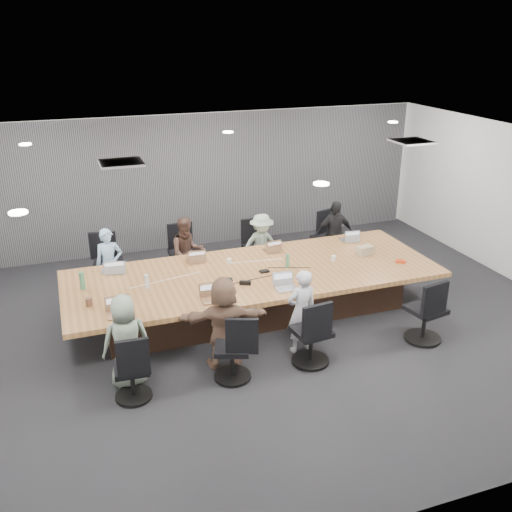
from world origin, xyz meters
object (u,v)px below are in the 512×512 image
object	(u,v)px
conference_table	(254,291)
laptop_5	(213,300)
person_2	(262,246)
laptop_2	(272,249)
chair_3	(325,242)
person_5	(224,323)
person_6	(301,311)
chair_6	(311,337)
person_4	(126,341)
chair_1	(184,258)
laptop_4	(120,315)
person_1	(187,253)
laptop_6	(287,289)
laptop_3	(348,240)
mug_brown	(89,302)
chair_5	(232,353)
person_3	(334,234)
chair_7	(425,314)
canvas_bag	(365,250)
laptop_0	(113,270)
stapler	(245,283)
snack_packet	(401,261)
bottle_green_right	(288,261)
chair_4	(132,373)
laptop_1	(195,260)
bottle_green_left	(82,281)
chair_2	(255,251)
chair_0	(108,268)
person_0	(109,264)
bottle_clear	(147,281)

from	to	relation	value
conference_table	laptop_5	bearing A→B (deg)	-138.65
person_2	laptop_2	size ratio (longest dim) A/B	4.33
chair_3	person_5	distance (m)	4.31
person_5	person_6	size ratio (longest dim) A/B	1.04
chair_6	person_4	world-z (taller)	person_4
chair_1	laptop_4	distance (m)	2.91
person_1	laptop_6	size ratio (longest dim) A/B	4.11
laptop_3	laptop_6	bearing A→B (deg)	46.81
laptop_2	laptop_4	world-z (taller)	same
chair_1	mug_brown	bearing A→B (deg)	48.71
chair_5	chair_6	size ratio (longest dim) A/B	0.95
person_3	person_5	distance (m)	4.06
chair_7	canvas_bag	xyz separation A→B (m)	(-0.04, 1.77, 0.38)
mug_brown	laptop_0	bearing A→B (deg)	68.60
laptop_4	stapler	xyz separation A→B (m)	(1.94, 0.37, 0.02)
person_4	snack_packet	distance (m)	4.77
chair_6	laptop_0	world-z (taller)	chair_6
laptop_6	bottle_green_right	size ratio (longest dim) A/B	1.42
chair_5	chair_4	bearing A→B (deg)	-160.08
laptop_1	snack_packet	size ratio (longest dim) A/B	1.90
chair_3	laptop_3	size ratio (longest dim) A/B	2.73
chair_6	chair_1	bearing A→B (deg)	100.41
laptop_2	bottle_green_left	xyz separation A→B (m)	(-3.28, -0.55, 0.13)
chair_2	laptop_2	world-z (taller)	laptop_2
person_4	chair_0	bearing A→B (deg)	-97.10
stapler	canvas_bag	distance (m)	2.42
laptop_4	person_2	bearing A→B (deg)	36.98
snack_packet	laptop_5	bearing A→B (deg)	-174.19
chair_7	laptop_1	distance (m)	3.84
laptop_3	stapler	distance (m)	2.72
conference_table	laptop_6	distance (m)	0.91
laptop_2	mug_brown	bearing A→B (deg)	13.19
chair_3	chair_6	world-z (taller)	chair_6
conference_table	laptop_1	bearing A→B (deg)	134.47
person_6	laptop_2	bearing A→B (deg)	-105.35
chair_3	person_6	world-z (taller)	person_6
chair_1	chair_3	world-z (taller)	chair_1
person_5	bottle_green_left	xyz separation A→B (m)	(-1.74, 1.60, 0.21)
laptop_1	laptop_3	bearing A→B (deg)	-175.77
person_5	snack_packet	xyz separation A→B (m)	(3.36, 0.89, 0.09)
laptop_6	chair_1	bearing A→B (deg)	114.18
chair_5	person_2	distance (m)	3.42
person_5	bottle_green_right	xyz separation A→B (m)	(1.49, 1.33, 0.19)
laptop_2	laptop_6	size ratio (longest dim) A/B	0.88
chair_3	person_2	world-z (taller)	person_2
person_0	person_2	bearing A→B (deg)	0.57
person_1	canvas_bag	world-z (taller)	person_1
chair_7	person_1	distance (m)	4.21
laptop_5	bottle_clear	distance (m)	1.12
chair_2	laptop_3	xyz separation A→B (m)	(1.50, -0.90, 0.37)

